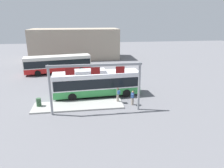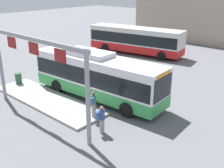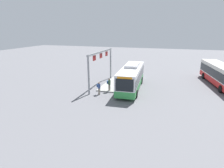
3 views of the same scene
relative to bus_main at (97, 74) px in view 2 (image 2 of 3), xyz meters
The scene contains 9 objects.
ground_plane 1.81m from the bus_main, ahead, with size 120.00×120.00×0.00m, color slate.
platform_curb 4.13m from the bus_main, 128.31° to the right, with size 10.00×2.80×0.16m, color #9E9E99.
bus_main is the anchor object (origin of this frame).
bus_background_left 13.86m from the bus_main, 115.81° to the left, with size 11.69×4.33×3.10m.
person_boarding 3.49m from the bus_main, 49.08° to the right, with size 0.47×0.60×1.67m.
person_waiting_near 5.20m from the bus_main, 42.50° to the right, with size 0.52×0.60×1.67m.
platform_sign_gantry 5.13m from the bus_main, 95.14° to the right, with size 9.45×0.24×5.20m.
station_building 26.51m from the bus_main, 96.97° to the left, with size 20.54×8.00×7.10m, color tan.
trash_bin 7.24m from the bus_main, 158.53° to the right, with size 0.52×0.52×0.90m, color #2D5133.
Camera 2 is at (13.29, -13.12, 8.13)m, focal length 43.39 mm.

